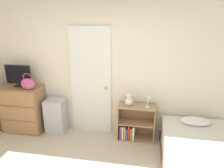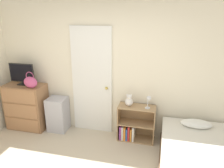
{
  "view_description": "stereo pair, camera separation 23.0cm",
  "coord_description": "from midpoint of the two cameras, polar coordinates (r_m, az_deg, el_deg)",
  "views": [
    {
      "loc": [
        0.86,
        -1.93,
        2.36
      ],
      "look_at": [
        0.21,
        1.69,
        1.11
      ],
      "focal_mm": 35.0,
      "sensor_mm": 36.0,
      "label": 1
    },
    {
      "loc": [
        1.08,
        -1.89,
        2.36
      ],
      "look_at": [
        0.21,
        1.69,
        1.11
      ],
      "focal_mm": 35.0,
      "sensor_mm": 36.0,
      "label": 2
    }
  ],
  "objects": [
    {
      "name": "wall_back",
      "position": [
        4.15,
        -3.83,
        3.55
      ],
      "size": [
        10.0,
        0.06,
        2.55
      ],
      "color": "beige",
      "rests_on": "ground_plane"
    },
    {
      "name": "door_closed",
      "position": [
        4.23,
        -7.1,
        0.54
      ],
      "size": [
        0.79,
        0.09,
        2.1
      ],
      "color": "white",
      "rests_on": "ground_plane"
    },
    {
      "name": "dresser",
      "position": [
        4.82,
        -23.38,
        -5.97
      ],
      "size": [
        0.8,
        0.45,
        0.94
      ],
      "color": "#996B47",
      "rests_on": "ground_plane"
    },
    {
      "name": "tv",
      "position": [
        4.64,
        -24.65,
        2.06
      ],
      "size": [
        0.53,
        0.16,
        0.43
      ],
      "color": "black",
      "rests_on": "dresser"
    },
    {
      "name": "handbag",
      "position": [
        4.4,
        -22.53,
        0.04
      ],
      "size": [
        0.28,
        0.13,
        0.32
      ],
      "color": "#C64C7F",
      "rests_on": "dresser"
    },
    {
      "name": "storage_bin",
      "position": [
        4.59,
        -15.77,
        -8.01
      ],
      "size": [
        0.38,
        0.35,
        0.69
      ],
      "color": "#ADADB7",
      "rests_on": "ground_plane"
    },
    {
      "name": "bookshelf",
      "position": [
        4.25,
        3.87,
        -10.77
      ],
      "size": [
        0.69,
        0.32,
        0.69
      ],
      "color": "tan",
      "rests_on": "ground_plane"
    },
    {
      "name": "teddy_bear",
      "position": [
        4.02,
        2.8,
        -4.31
      ],
      "size": [
        0.15,
        0.15,
        0.23
      ],
      "color": "silver",
      "rests_on": "bookshelf"
    },
    {
      "name": "desk_lamp",
      "position": [
        3.93,
        7.91,
        -3.88
      ],
      "size": [
        0.1,
        0.1,
        0.25
      ],
      "color": "silver",
      "rests_on": "bookshelf"
    },
    {
      "name": "bed",
      "position": [
        3.67,
        20.59,
        -17.97
      ],
      "size": [
        1.15,
        1.89,
        0.58
      ],
      "color": "brown",
      "rests_on": "ground_plane"
    }
  ]
}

